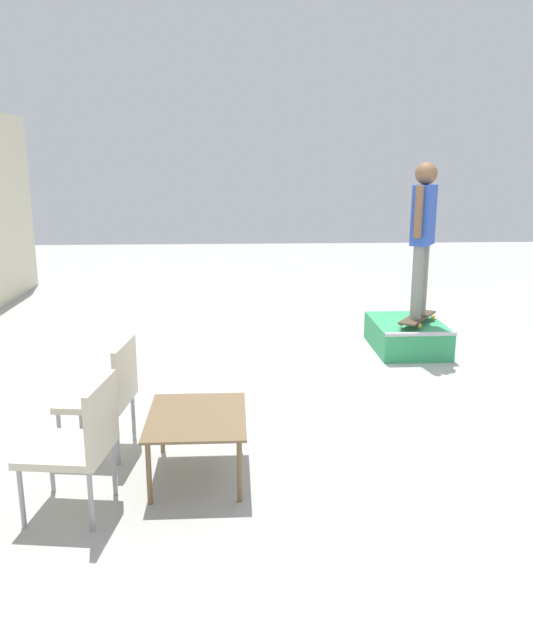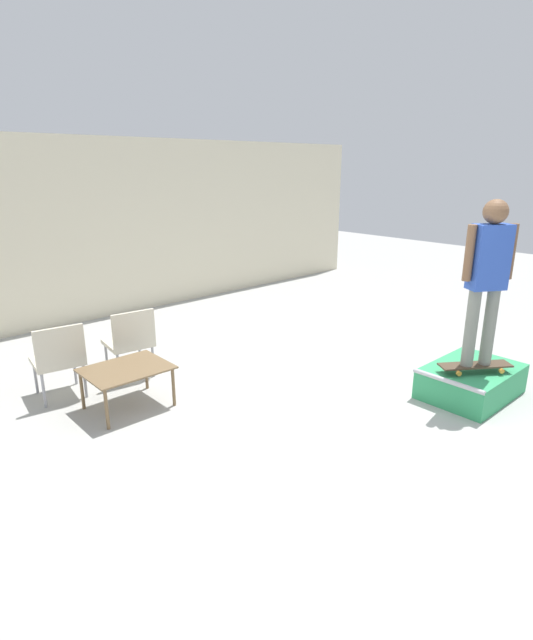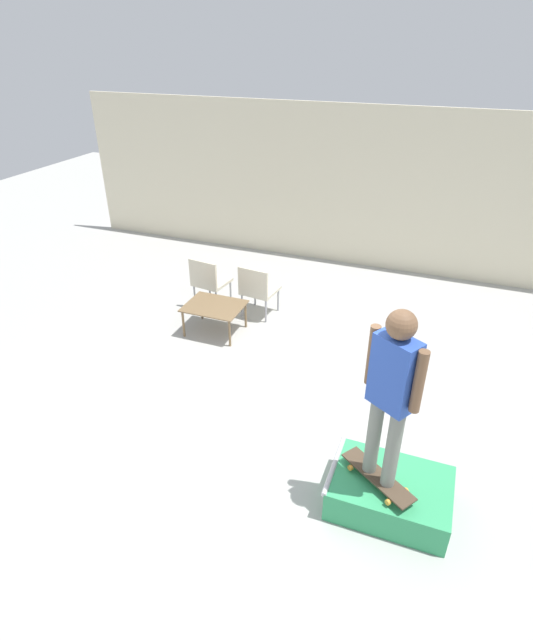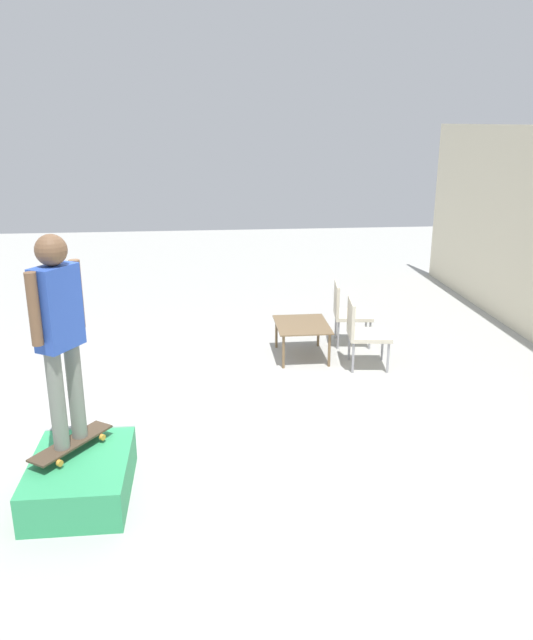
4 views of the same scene
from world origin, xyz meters
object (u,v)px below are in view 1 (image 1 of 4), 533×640
(patio_chair_left, at_px, (80,439))
(skate_ramp_box, at_px, (407,335))
(skateboard_on_ramp, at_px, (417,318))
(patio_chair_right, at_px, (107,391))
(person_skater, at_px, (423,227))
(coffee_table, at_px, (197,422))

(patio_chair_left, bearing_deg, skate_ramp_box, 146.39)
(skateboard_on_ramp, height_order, patio_chair_right, patio_chair_right)
(skateboard_on_ramp, relative_size, person_skater, 0.43)
(coffee_table, bearing_deg, patio_chair_right, 59.11)
(patio_chair_left, xyz_separation_m, patio_chair_right, (0.87, -0.00, 0.00))
(person_skater, distance_m, patio_chair_right, 4.16)
(person_skater, bearing_deg, skate_ramp_box, 62.63)
(skate_ramp_box, height_order, coffee_table, coffee_table)
(coffee_table, xyz_separation_m, patio_chair_right, (0.43, 0.71, 0.09))
(patio_chair_left, bearing_deg, person_skater, 144.58)
(person_skater, distance_m, patio_chair_left, 4.73)
(skate_ramp_box, bearing_deg, coffee_table, 142.18)
(skate_ramp_box, distance_m, patio_chair_right, 4.07)
(coffee_table, bearing_deg, skateboard_on_ramp, -39.96)
(person_skater, height_order, patio_chair_right, person_skater)
(skate_ramp_box, height_order, patio_chair_left, patio_chair_left)
(skate_ramp_box, xyz_separation_m, patio_chair_right, (-2.63, 3.09, 0.33))
(person_skater, bearing_deg, patio_chair_right, 159.01)
(skate_ramp_box, bearing_deg, patio_chair_right, 130.46)
(skate_ramp_box, xyz_separation_m, skateboard_on_ramp, (-0.13, -0.08, 0.25))
(skate_ramp_box, xyz_separation_m, coffee_table, (-3.06, 2.37, 0.24))
(person_skater, bearing_deg, coffee_table, 170.72)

